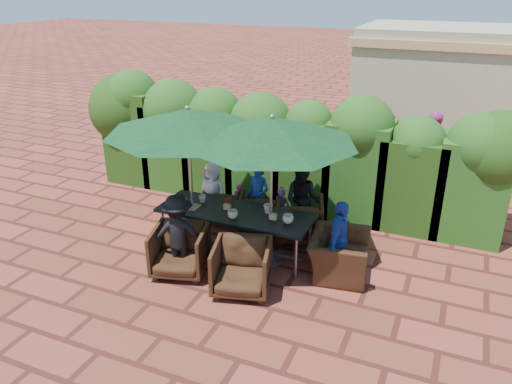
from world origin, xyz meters
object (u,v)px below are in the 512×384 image
at_px(umbrella_right, 272,130).
at_px(dining_table, 235,216).
at_px(chair_far_left, 223,203).
at_px(chair_near_right, 242,265).
at_px(chair_end_right, 339,249).
at_px(chair_near_left, 180,248).
at_px(umbrella_left, 188,121).
at_px(chair_far_right, 300,217).
at_px(chair_far_mid, 261,209).

bearing_deg(umbrella_right, dining_table, 177.66).
xyz_separation_m(chair_far_left, chair_near_right, (1.31, -2.00, 0.07)).
bearing_deg(chair_end_right, chair_near_left, 103.92).
xyz_separation_m(umbrella_right, chair_far_left, (-1.39, 1.04, -1.86)).
relative_size(umbrella_left, chair_far_right, 3.22).
bearing_deg(chair_far_left, chair_near_left, 80.15).
bearing_deg(chair_far_right, chair_near_right, 64.21).
relative_size(dining_table, umbrella_left, 0.97).
distance_m(chair_far_right, chair_end_right, 1.26).
bearing_deg(chair_near_right, dining_table, 104.55).
height_order(umbrella_right, chair_far_right, umbrella_right).
bearing_deg(chair_near_right, chair_far_left, 107.91).
bearing_deg(chair_end_right, dining_table, 82.43).
height_order(chair_near_right, chair_end_right, chair_end_right).
bearing_deg(chair_end_right, chair_far_mid, 53.29).
height_order(chair_far_right, chair_near_left, chair_near_left).
distance_m(chair_near_right, chair_end_right, 1.57).
xyz_separation_m(chair_far_right, chair_near_left, (-1.37, -1.78, 0.00)).
bearing_deg(dining_table, chair_near_right, -60.09).
bearing_deg(chair_far_mid, chair_end_right, 133.24).
relative_size(dining_table, umbrella_right, 0.99).
relative_size(dining_table, chair_end_right, 2.57).
height_order(chair_far_left, chair_end_right, chair_end_right).
relative_size(chair_far_mid, chair_end_right, 0.78).
height_order(dining_table, chair_near_left, chair_near_left).
bearing_deg(chair_near_right, chair_far_right, 66.37).
relative_size(chair_near_left, chair_near_right, 0.99).
height_order(chair_far_right, chair_end_right, chair_end_right).
distance_m(chair_far_left, chair_end_right, 2.71).
xyz_separation_m(chair_far_mid, chair_near_right, (0.51, -1.94, 0.03)).
xyz_separation_m(dining_table, chair_far_right, (0.84, 0.86, -0.26)).
bearing_deg(chair_far_right, umbrella_right, 59.95).
height_order(chair_far_mid, chair_near_left, chair_near_left).
xyz_separation_m(dining_table, chair_far_mid, (0.07, 0.95, -0.28)).
distance_m(umbrella_right, chair_far_right, 2.02).
distance_m(dining_table, chair_near_right, 1.17).
distance_m(umbrella_right, chair_far_left, 2.54).
distance_m(chair_near_left, chair_near_right, 1.10).
xyz_separation_m(chair_far_left, chair_near_left, (0.22, -1.93, 0.07)).
relative_size(chair_far_left, chair_near_left, 0.83).
bearing_deg(umbrella_right, umbrella_left, -178.88).
bearing_deg(chair_end_right, umbrella_left, 83.48).
bearing_deg(chair_near_right, umbrella_right, 70.38).
bearing_deg(umbrella_left, dining_table, 4.00).
height_order(chair_near_left, chair_near_right, chair_near_right).
relative_size(umbrella_left, chair_far_left, 3.82).
bearing_deg(chair_end_right, chair_near_right, 121.92).
bearing_deg(chair_near_left, dining_table, 44.40).
bearing_deg(chair_far_right, chair_end_right, 120.16).
bearing_deg(umbrella_left, umbrella_right, 1.12).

